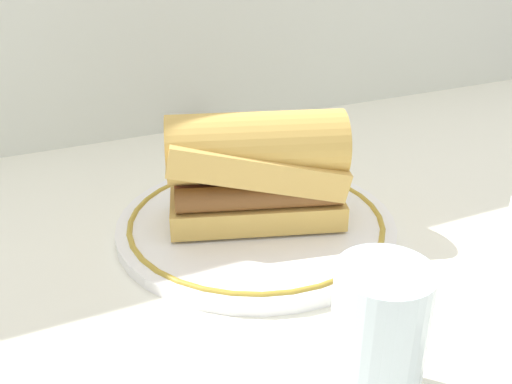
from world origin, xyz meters
TOP-DOWN VIEW (x-y plane):
  - ground_plane at (0.00, 0.00)m, footprint 1.50×1.50m
  - plate at (0.03, 0.03)m, footprint 0.30×0.30m
  - sausage_sandwich at (0.03, 0.03)m, footprint 0.20×0.13m
  - drinking_glass at (0.00, -0.22)m, footprint 0.06×0.06m
  - butter_knife at (0.06, 0.29)m, footprint 0.08×0.13m

SIDE VIEW (x-z plane):
  - ground_plane at x=0.00m, z-range 0.00..0.00m
  - butter_knife at x=0.06m, z-range 0.00..0.01m
  - plate at x=0.03m, z-range 0.00..0.02m
  - drinking_glass at x=0.00m, z-range -0.01..0.10m
  - sausage_sandwich at x=0.03m, z-range 0.02..0.13m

